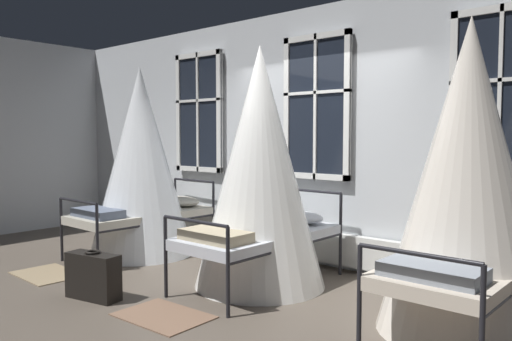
% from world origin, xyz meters
% --- Properties ---
extents(ground, '(18.83, 18.83, 0.00)m').
position_xyz_m(ground, '(0.00, 0.00, 0.00)').
color(ground, brown).
extents(back_wall_with_windows, '(9.74, 0.10, 3.11)m').
position_xyz_m(back_wall_with_windows, '(0.00, 1.36, 1.55)').
color(back_wall_with_windows, silver).
rests_on(back_wall_with_windows, ground).
extents(window_bank, '(5.02, 0.10, 2.70)m').
position_xyz_m(window_bank, '(0.00, 1.24, 1.06)').
color(window_bank, black).
rests_on(window_bank, ground).
extents(cot_first, '(1.36, 1.86, 2.47)m').
position_xyz_m(cot_first, '(-2.07, 0.24, 1.20)').
color(cot_first, black).
rests_on(cot_first, ground).
extents(cot_second, '(1.36, 1.85, 2.49)m').
position_xyz_m(cot_second, '(0.03, 0.17, 1.21)').
color(cot_second, black).
rests_on(cot_second, ground).
extents(cot_third, '(1.36, 1.86, 2.49)m').
position_xyz_m(cot_third, '(2.09, 0.25, 1.21)').
color(cot_third, black).
rests_on(cot_third, ground).
extents(rug_first, '(0.82, 0.59, 0.01)m').
position_xyz_m(rug_first, '(-2.04, -1.08, 0.01)').
color(rug_first, '#8E7A5B').
rests_on(rug_first, ground).
extents(rug_second, '(0.82, 0.58, 0.01)m').
position_xyz_m(rug_second, '(0.00, -1.08, 0.01)').
color(rug_second, brown).
rests_on(rug_second, ground).
extents(suitcase_dark, '(0.59, 0.31, 0.47)m').
position_xyz_m(suitcase_dark, '(-0.89, -1.21, 0.22)').
color(suitcase_dark, black).
rests_on(suitcase_dark, ground).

